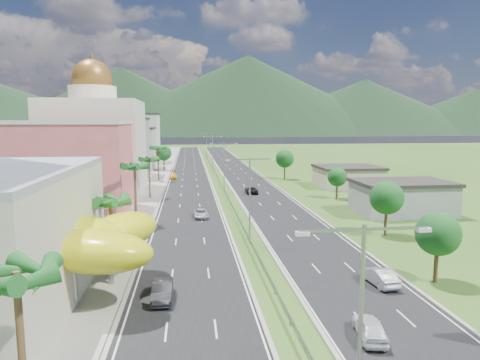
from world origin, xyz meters
name	(u,v)px	position (x,y,z in m)	size (l,w,h in m)	color
ground	(263,271)	(0.00, 0.00, 0.00)	(500.00, 500.00, 0.00)	#2D5119
road_left	(189,172)	(-7.50, 90.00, 0.02)	(11.00, 260.00, 0.04)	black
road_right	(238,171)	(7.50, 90.00, 0.02)	(11.00, 260.00, 0.04)	black
sidewalk_left	(158,172)	(-17.00, 90.00, 0.06)	(7.00, 260.00, 0.12)	gray
median_guardrail	(217,177)	(0.00, 71.99, 0.62)	(0.10, 216.06, 0.76)	gray
streetlight_median_a	(361,319)	(0.00, -25.00, 6.75)	(6.04, 0.25, 11.00)	gray
streetlight_median_b	(250,192)	(0.00, 10.00, 6.75)	(6.04, 0.25, 11.00)	gray
streetlight_median_c	(224,162)	(0.00, 50.00, 6.75)	(6.04, 0.25, 11.00)	gray
streetlight_median_d	(213,149)	(0.00, 95.00, 6.75)	(6.04, 0.25, 11.00)	gray
streetlight_median_e	(207,142)	(0.00, 140.00, 6.75)	(6.04, 0.25, 11.00)	gray
lime_canopy	(46,241)	(-20.00, -4.00, 4.99)	(18.00, 15.00, 7.40)	#BABF12
pink_shophouse	(66,169)	(-28.00, 32.00, 7.50)	(20.00, 15.00, 15.00)	#D5575F
domed_building	(95,140)	(-28.00, 55.00, 11.35)	(20.00, 20.00, 28.70)	beige
midrise_grey	(119,149)	(-27.00, 80.00, 8.00)	(16.00, 15.00, 16.00)	gray
midrise_beige	(130,149)	(-27.00, 102.00, 6.50)	(16.00, 15.00, 13.00)	#BDB69C
midrise_white	(138,139)	(-27.00, 125.00, 9.00)	(16.00, 15.00, 18.00)	silver
shed_near	(402,199)	(28.00, 25.00, 2.50)	(15.00, 10.00, 5.00)	gray
shed_far	(348,178)	(30.00, 55.00, 2.20)	(14.00, 12.00, 4.40)	#BDB69C
palm_tree_a	(16,281)	(-15.50, -22.00, 8.02)	(3.60, 3.60, 9.10)	#47301C
palm_tree_b	(111,204)	(-15.50, 2.00, 7.06)	(3.60, 3.60, 8.10)	#47301C
palm_tree_c	(135,169)	(-15.50, 22.00, 8.50)	(3.60, 3.60, 9.60)	#47301C
palm_tree_d	(149,161)	(-15.50, 45.00, 7.54)	(3.60, 3.60, 8.60)	#47301C
palm_tree_e	(158,149)	(-15.50, 70.00, 8.31)	(3.60, 3.60, 9.40)	#47301C
leafy_tree_lfar	(164,153)	(-15.50, 95.00, 5.58)	(4.90, 4.90, 8.05)	#47301C
leafy_tree_ra	(438,234)	(16.00, -5.00, 4.78)	(4.20, 4.20, 6.90)	#47301C
leafy_tree_rb	(387,198)	(19.00, 12.00, 5.18)	(4.55, 4.55, 7.47)	#47301C
leafy_tree_rc	(337,177)	(22.00, 40.00, 4.37)	(3.85, 3.85, 6.33)	#47301C
leafy_tree_rd	(285,159)	(18.00, 70.00, 5.58)	(4.90, 4.90, 8.05)	#47301C
mountain_ridge	(248,135)	(60.00, 450.00, 0.00)	(860.00, 140.00, 90.00)	black
car_dark_left	(162,291)	(-9.95, -6.12, 0.85)	(1.71, 4.91, 1.62)	black
car_silver_mid_left	(201,213)	(-5.74, 25.68, 0.71)	(2.23, 4.83, 1.34)	#B7BAC0
car_yellow_far_left	(174,176)	(-11.75, 74.01, 0.75)	(2.00, 4.92, 1.43)	gold
car_white_near_right	(370,328)	(5.19, -14.64, 0.82)	(1.83, 4.55, 1.55)	silver
car_silver_right	(379,276)	(10.30, -5.02, 0.83)	(1.68, 4.82, 1.59)	#A2A3A9
car_dark_far_right	(251,190)	(5.78, 48.08, 0.75)	(2.35, 5.09, 1.42)	black
motorcycle	(162,287)	(-10.07, -4.95, 0.71)	(0.64, 2.11, 1.35)	black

